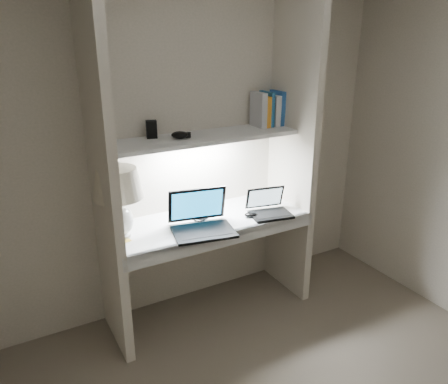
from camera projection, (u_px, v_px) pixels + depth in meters
back_wall at (191, 146)px, 3.23m from camera, size 3.20×0.01×2.50m
alcove_panel_left at (102, 170)px, 2.67m from camera, size 0.06×0.55×2.50m
alcove_panel_right at (293, 142)px, 3.34m from camera, size 0.06×0.55×2.50m
desk at (209, 221)px, 3.18m from camera, size 1.40×0.55×0.04m
desk_apron at (227, 239)px, 2.98m from camera, size 1.46×0.03×0.10m
shelf at (202, 138)px, 3.05m from camera, size 1.40×0.36×0.03m
strip_light at (202, 141)px, 3.06m from camera, size 0.60×0.04×0.02m
table_lamp at (118, 191)px, 2.78m from camera, size 0.32×0.32×0.48m
laptop_main at (201, 221)px, 2.98m from camera, size 0.47×0.42×0.27m
laptop_netbook at (269, 208)px, 3.24m from camera, size 0.34×0.31×0.19m
speaker at (204, 206)px, 3.21m from camera, size 0.11×0.09×0.14m
mouse at (251, 215)px, 3.19m from camera, size 0.12×0.09×0.04m
cable_coil at (202, 216)px, 3.19m from camera, size 0.13×0.13×0.01m
sticky_note at (125, 240)px, 2.84m from camera, size 0.08×0.08×0.00m
book_row at (269, 109)px, 3.33m from camera, size 0.25×0.17×0.26m
shelf_box at (152, 129)px, 2.96m from camera, size 0.08×0.07×0.12m
shelf_gadget at (180, 135)px, 2.95m from camera, size 0.14×0.12×0.05m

